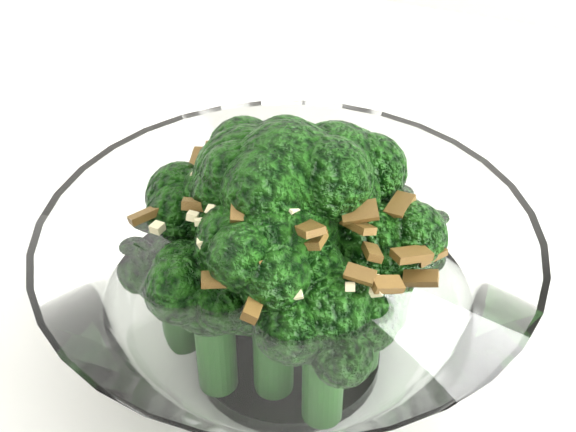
# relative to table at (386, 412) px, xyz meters

# --- Properties ---
(table) EXTENTS (1.28, 0.93, 0.75)m
(table) POSITION_rel_table_xyz_m (0.00, 0.00, 0.00)
(table) COLOR white
(table) RESTS_ON ground
(broccoli_dish) EXTENTS (0.24, 0.24, 0.15)m
(broccoli_dish) POSITION_rel_table_xyz_m (-0.05, -0.04, 0.12)
(broccoli_dish) COLOR white
(broccoli_dish) RESTS_ON table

